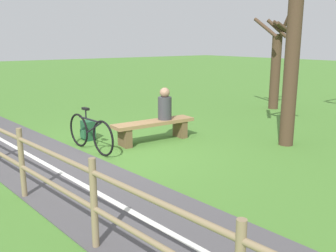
{
  "coord_description": "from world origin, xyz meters",
  "views": [
    {
      "loc": [
        3.72,
        6.69,
        2.29
      ],
      "look_at": [
        -0.34,
        1.38,
        0.76
      ],
      "focal_mm": 39.55,
      "sensor_mm": 36.0,
      "label": 1
    }
  ],
  "objects_px": {
    "tree_near_bench": "(276,64)",
    "tree_by_path": "(292,54)",
    "person_seated": "(165,105)",
    "bench": "(154,127)",
    "bicycle": "(90,133)",
    "backpack": "(88,130)"
  },
  "relations": [
    {
      "from": "backpack",
      "to": "tree_near_bench",
      "type": "relative_size",
      "value": 0.14
    },
    {
      "from": "bench",
      "to": "bicycle",
      "type": "height_order",
      "value": "bicycle"
    },
    {
      "from": "person_seated",
      "to": "backpack",
      "type": "xyz_separation_m",
      "value": [
        1.46,
        -1.1,
        -0.6
      ]
    },
    {
      "from": "bench",
      "to": "backpack",
      "type": "relative_size",
      "value": 4.47
    },
    {
      "from": "bench",
      "to": "backpack",
      "type": "distance_m",
      "value": 1.59
    },
    {
      "from": "bench",
      "to": "tree_near_bench",
      "type": "relative_size",
      "value": 0.63
    },
    {
      "from": "backpack",
      "to": "tree_near_bench",
      "type": "distance_m",
      "value": 7.06
    },
    {
      "from": "bench",
      "to": "tree_by_path",
      "type": "xyz_separation_m",
      "value": [
        -2.21,
        2.05,
        1.68
      ]
    },
    {
      "from": "backpack",
      "to": "tree_by_path",
      "type": "height_order",
      "value": "tree_by_path"
    },
    {
      "from": "person_seated",
      "to": "bicycle",
      "type": "distance_m",
      "value": 1.88
    },
    {
      "from": "tree_near_bench",
      "to": "person_seated",
      "type": "bearing_deg",
      "value": 10.52
    },
    {
      "from": "person_seated",
      "to": "tree_by_path",
      "type": "bearing_deg",
      "value": 136.02
    },
    {
      "from": "person_seated",
      "to": "bicycle",
      "type": "bearing_deg",
      "value": -3.54
    },
    {
      "from": "tree_near_bench",
      "to": "tree_by_path",
      "type": "relative_size",
      "value": 0.77
    },
    {
      "from": "bicycle",
      "to": "tree_near_bench",
      "type": "relative_size",
      "value": 0.53
    },
    {
      "from": "bench",
      "to": "bicycle",
      "type": "relative_size",
      "value": 1.19
    },
    {
      "from": "bicycle",
      "to": "backpack",
      "type": "distance_m",
      "value": 0.97
    },
    {
      "from": "bench",
      "to": "tree_by_path",
      "type": "relative_size",
      "value": 0.49
    },
    {
      "from": "tree_near_bench",
      "to": "tree_by_path",
      "type": "height_order",
      "value": "tree_by_path"
    },
    {
      "from": "bench",
      "to": "person_seated",
      "type": "bearing_deg",
      "value": -180.0
    },
    {
      "from": "bicycle",
      "to": "tree_by_path",
      "type": "distance_m",
      "value": 4.64
    },
    {
      "from": "person_seated",
      "to": "bicycle",
      "type": "relative_size",
      "value": 0.44
    }
  ]
}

